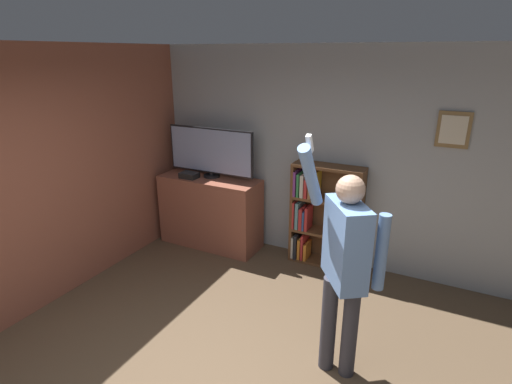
% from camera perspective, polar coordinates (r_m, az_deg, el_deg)
% --- Properties ---
extents(wall_back, '(6.49, 0.09, 2.70)m').
position_cam_1_polar(wall_back, '(5.07, 9.46, 4.83)').
color(wall_back, '#9EA3A8').
rests_on(wall_back, ground_plane).
extents(wall_side_brick, '(0.06, 4.55, 2.70)m').
position_cam_1_polar(wall_side_brick, '(5.07, -21.87, 3.67)').
color(wall_side_brick, '#93513D').
rests_on(wall_side_brick, ground_plane).
extents(tv_ledge, '(1.40, 0.53, 0.99)m').
position_cam_1_polar(tv_ledge, '(5.62, -6.50, -2.80)').
color(tv_ledge, '#93513D').
rests_on(tv_ledge, ground_plane).
extents(television, '(1.27, 0.22, 0.67)m').
position_cam_1_polar(television, '(5.40, -6.50, 5.73)').
color(television, black).
rests_on(television, tv_ledge).
extents(game_console, '(0.24, 0.17, 0.07)m').
position_cam_1_polar(game_console, '(5.48, -9.53, 2.37)').
color(game_console, black).
rests_on(game_console, tv_ledge).
extents(bookshelf, '(0.88, 0.28, 1.32)m').
position_cam_1_polar(bookshelf, '(5.11, 8.92, -3.27)').
color(bookshelf, brown).
rests_on(bookshelf, ground_plane).
extents(person, '(0.62, 0.59, 2.07)m').
position_cam_1_polar(person, '(3.22, 12.53, -9.33)').
color(person, '#383842').
rests_on(person, ground_plane).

